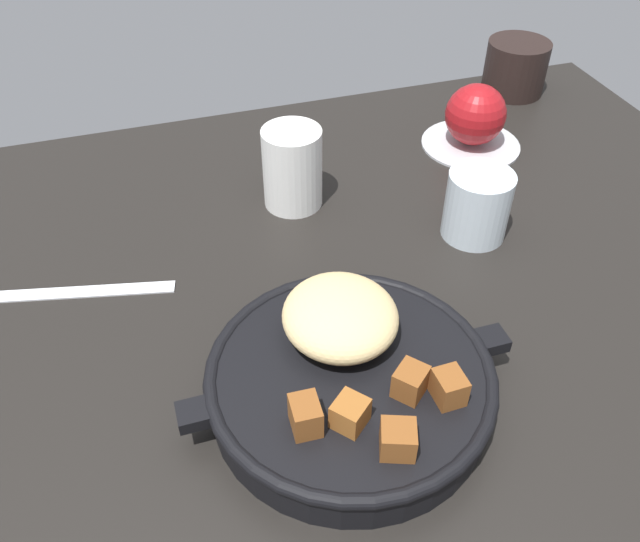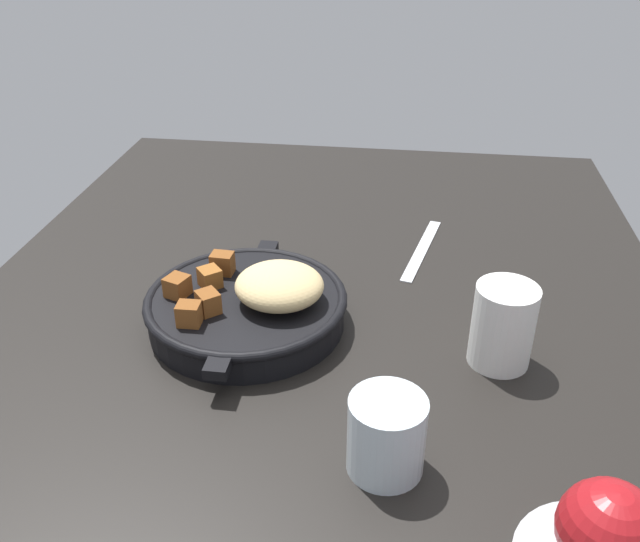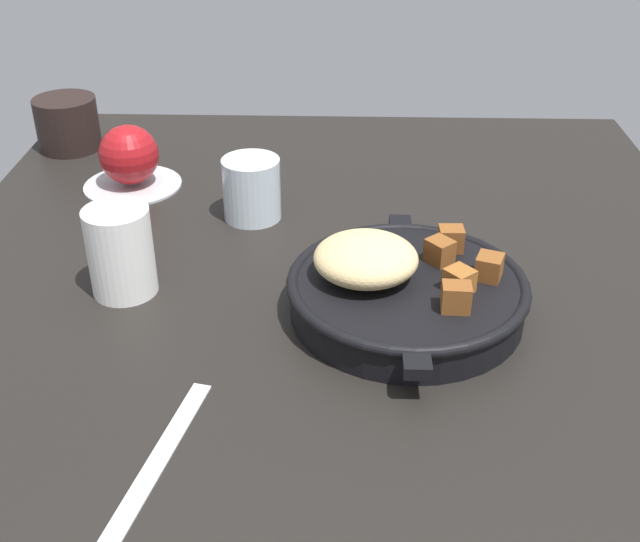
{
  "view_description": "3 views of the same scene",
  "coord_description": "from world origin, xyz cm",
  "views": [
    {
      "loc": [
        -9.62,
        -39.86,
        45.16
      ],
      "look_at": [
        4.0,
        3.22,
        4.98
      ],
      "focal_mm": 37.24,
      "sensor_mm": 36.0,
      "label": 1
    },
    {
      "loc": [
        67.71,
        9.67,
        45.92
      ],
      "look_at": [
        1.58,
        0.71,
        7.01
      ],
      "focal_mm": 38.04,
      "sensor_mm": 36.0,
      "label": 2
    },
    {
      "loc": [
        -63.04,
        -1.28,
        44.53
      ],
      "look_at": [
        -1.74,
        0.59,
        7.62
      ],
      "focal_mm": 44.88,
      "sensor_mm": 36.0,
      "label": 3
    }
  ],
  "objects": [
    {
      "name": "red_apple",
      "position": [
        31.83,
        26.2,
        4.43
      ],
      "size": [
        7.66,
        7.66,
        7.66
      ],
      "primitive_type": "sphere",
      "color": "maroon",
      "rests_on": "saucer_plate"
    },
    {
      "name": "coffee_mug_dark",
      "position": [
        44.59,
        38.19,
        3.72
      ],
      "size": [
        8.83,
        8.83,
        7.43
      ],
      "primitive_type": "cylinder",
      "color": "black",
      "rests_on": "ground_plane"
    },
    {
      "name": "cast_iron_skillet",
      "position": [
        3.17,
        -7.36,
        2.84
      ],
      "size": [
        27.98,
        23.66,
        8.0
      ],
      "color": "black",
      "rests_on": "ground_plane"
    },
    {
      "name": "white_creamer_pitcher",
      "position": [
        6.39,
        20.99,
        4.66
      ],
      "size": [
        6.66,
        6.66,
        9.31
      ],
      "primitive_type": "cylinder",
      "color": "white",
      "rests_on": "ground_plane"
    },
    {
      "name": "ground_plane",
      "position": [
        0.0,
        0.0,
        -1.2
      ],
      "size": [
        117.74,
        88.21,
        2.4
      ],
      "primitive_type": "cube",
      "color": "black"
    },
    {
      "name": "butter_knife",
      "position": [
        -18.09,
        12.65,
        0.18
      ],
      "size": [
        18.8,
        5.65,
        0.36
      ],
      "primitive_type": "cube",
      "rotation": [
        0.0,
        0.0,
        -0.22
      ],
      "color": "silver",
      "rests_on": "ground_plane"
    },
    {
      "name": "saucer_plate",
      "position": [
        31.83,
        26.2,
        0.3
      ],
      "size": [
        12.71,
        12.71,
        0.6
      ],
      "primitive_type": "cylinder",
      "color": "#B7BABF",
      "rests_on": "ground_plane"
    },
    {
      "name": "water_glass_short",
      "position": [
        23.48,
        9.53,
        3.75
      ],
      "size": [
        6.93,
        6.93,
        7.51
      ],
      "primitive_type": "cylinder",
      "color": "silver",
      "rests_on": "ground_plane"
    }
  ]
}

